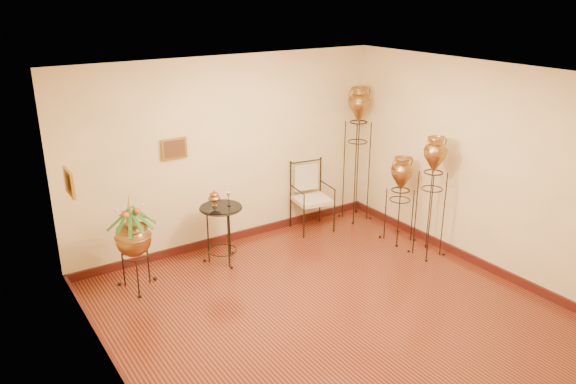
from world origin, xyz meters
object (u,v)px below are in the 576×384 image
amphora_tall (357,153)px  planter_urn (133,235)px  side_table (222,233)px  armchair (312,197)px  amphora_mid (431,196)px

amphora_tall → planter_urn: 3.89m
planter_urn → side_table: bearing=3.0°
planter_urn → armchair: 3.00m
amphora_mid → side_table: (-2.60, 1.41, -0.46)m
armchair → side_table: size_ratio=1.04×
amphora_tall → amphora_mid: (0.00, -1.64, -0.24)m
amphora_tall → amphora_mid: amphora_tall is taller
armchair → amphora_mid: bearing=-52.9°
amphora_tall → armchair: amphora_tall is taller
planter_urn → armchair: bearing=5.6°
planter_urn → armchair: (2.98, 0.29, -0.19)m
amphora_mid → planter_urn: size_ratio=1.34×
amphora_tall → side_table: (-2.60, -0.23, -0.70)m
amphora_tall → amphora_mid: size_ratio=1.25×
amphora_tall → armchair: (-0.88, 0.00, -0.59)m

